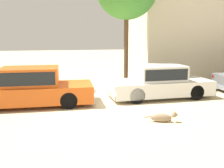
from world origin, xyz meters
The scene contains 4 objects.
ground_plane centered at (0.00, 0.00, 0.00)m, with size 80.00×80.00×0.00m, color #CCB78E.
parked_sedan_nearest centered at (-2.72, 1.14, 0.74)m, with size 4.87×1.92×1.50m.
parked_sedan_second centered at (2.68, 1.28, 0.71)m, with size 4.61×1.81×1.44m.
stray_dog_spotted centered at (1.53, -1.79, 0.16)m, with size 1.06×0.41×0.38m.
Camera 1 is at (-1.64, -8.78, 2.68)m, focal length 39.82 mm.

